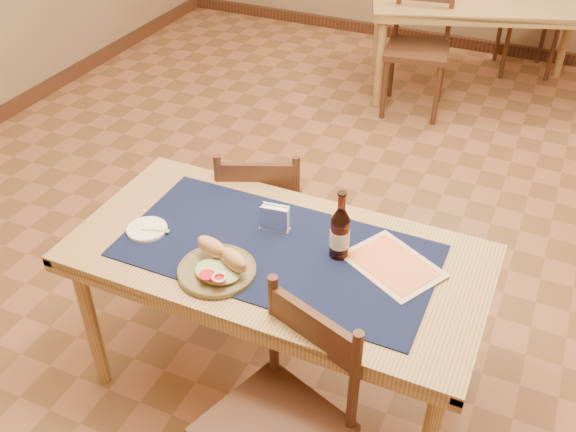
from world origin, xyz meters
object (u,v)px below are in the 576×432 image
at_px(chair_main_far, 261,215).
at_px(beer_bottle, 340,233).
at_px(sandwich_plate, 218,267).
at_px(main_table, 278,267).
at_px(napkin_holder, 275,219).
at_px(back_table, 484,9).
at_px(chair_main_near, 282,419).

relative_size(chair_main_far, beer_bottle, 3.06).
distance_m(chair_main_far, sandwich_plate, 0.84).
height_order(main_table, napkin_holder, napkin_holder).
bearing_deg(back_table, beer_bottle, -89.17).
height_order(back_table, chair_main_far, chair_main_far).
xyz_separation_m(back_table, sandwich_plate, (-0.32, -3.61, 0.12)).
distance_m(back_table, chair_main_far, 2.92).
xyz_separation_m(chair_main_near, beer_bottle, (-0.02, 0.57, 0.39)).
bearing_deg(back_table, chair_main_far, -100.33).
height_order(main_table, chair_main_far, chair_main_far).
relative_size(chair_main_far, sandwich_plate, 3.01).
bearing_deg(sandwich_plate, back_table, 85.01).
xyz_separation_m(back_table, chair_main_near, (0.07, -3.90, -0.20)).
bearing_deg(main_table, napkin_holder, 119.13).
bearing_deg(chair_main_near, beer_bottle, 92.29).
distance_m(back_table, sandwich_plate, 3.63).
xyz_separation_m(main_table, napkin_holder, (-0.07, 0.12, 0.14)).
height_order(back_table, beer_bottle, beer_bottle).
distance_m(chair_main_far, beer_bottle, 0.84).
relative_size(back_table, beer_bottle, 6.70).
height_order(main_table, sandwich_plate, sandwich_plate).
height_order(sandwich_plate, beer_bottle, beer_bottle).
bearing_deg(chair_main_far, beer_bottle, -39.56).
distance_m(chair_main_near, beer_bottle, 0.69).
bearing_deg(napkin_holder, back_table, 85.80).
height_order(chair_main_near, napkin_holder, chair_main_near).
bearing_deg(beer_bottle, back_table, 90.83).
bearing_deg(sandwich_plate, chair_main_far, 105.43).
height_order(main_table, beer_bottle, beer_bottle).
bearing_deg(main_table, sandwich_plate, -123.80).
bearing_deg(beer_bottle, main_table, -162.71).
relative_size(main_table, chair_main_near, 1.76).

